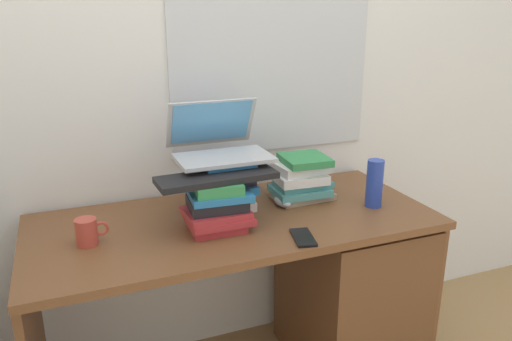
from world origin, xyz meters
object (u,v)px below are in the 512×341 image
at_px(book_stack_keyboard_riser, 217,206).
at_px(water_bottle, 375,183).
at_px(book_stack_tall, 226,186).
at_px(desk, 325,283).
at_px(laptop, 218,142).
at_px(computer_mouse, 283,201).
at_px(keyboard, 217,177).
at_px(cell_phone, 303,237).
at_px(mug, 87,232).
at_px(book_stack_side, 301,178).

relative_size(book_stack_keyboard_riser, water_bottle, 1.27).
bearing_deg(book_stack_tall, desk, -11.27).
bearing_deg(book_stack_tall, laptop, 94.86).
xyz_separation_m(book_stack_keyboard_riser, computer_mouse, (0.30, 0.11, -0.07)).
bearing_deg(computer_mouse, keyboard, -160.74).
xyz_separation_m(water_bottle, cell_phone, (-0.39, -0.17, -0.09)).
xyz_separation_m(book_stack_tall, mug, (-0.51, -0.08, -0.07)).
distance_m(desk, computer_mouse, 0.41).
bearing_deg(laptop, book_stack_keyboard_riser, -110.01).
distance_m(desk, book_stack_side, 0.46).
relative_size(book_stack_keyboard_riser, cell_phone, 1.77).
bearing_deg(keyboard, mug, 172.87).
height_order(mug, water_bottle, water_bottle).
bearing_deg(book_stack_side, water_bottle, -38.20).
bearing_deg(book_stack_keyboard_riser, mug, 175.38).
relative_size(book_stack_side, water_bottle, 1.32).
bearing_deg(water_bottle, cell_phone, -157.19).
relative_size(book_stack_keyboard_riser, computer_mouse, 2.32).
bearing_deg(book_stack_side, laptop, 176.50).
height_order(computer_mouse, mug, mug).
relative_size(laptop, mug, 3.19).
xyz_separation_m(laptop, mug, (-0.50, -0.14, -0.22)).
relative_size(book_stack_side, laptop, 0.73).
bearing_deg(cell_phone, book_stack_side, 77.14).
bearing_deg(desk, computer_mouse, 155.62).
bearing_deg(cell_phone, water_bottle, 35.26).
bearing_deg(mug, book_stack_tall, 8.77).
xyz_separation_m(book_stack_side, laptop, (-0.34, 0.02, 0.18)).
bearing_deg(laptop, book_stack_tall, -85.14).
distance_m(desk, cell_phone, 0.48).
distance_m(desk, laptop, 0.75).
distance_m(book_stack_tall, laptop, 0.17).
height_order(book_stack_tall, laptop, laptop).
relative_size(book_stack_keyboard_riser, mug, 2.23).
distance_m(laptop, mug, 0.57).
relative_size(keyboard, computer_mouse, 4.04).
relative_size(desk, book_stack_side, 5.95).
bearing_deg(computer_mouse, book_stack_tall, 178.87).
distance_m(desk, book_stack_tall, 0.62).
bearing_deg(keyboard, book_stack_keyboard_riser, -129.65).
height_order(desk, computer_mouse, computer_mouse).
xyz_separation_m(laptop, keyboard, (-0.06, -0.17, -0.08)).
distance_m(book_stack_side, laptop, 0.39).
relative_size(book_stack_tall, book_stack_side, 0.91).
relative_size(book_stack_keyboard_riser, book_stack_side, 0.96).
bearing_deg(cell_phone, keyboard, 153.45).
distance_m(book_stack_tall, book_stack_keyboard_riser, 0.14).
bearing_deg(water_bottle, book_stack_tall, 166.15).
distance_m(book_stack_side, cell_phone, 0.39).
relative_size(book_stack_tall, computer_mouse, 2.21).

